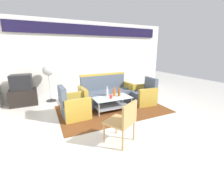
{
  "coord_description": "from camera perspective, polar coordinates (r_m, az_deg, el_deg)",
  "views": [
    {
      "loc": [
        -1.96,
        -2.92,
        1.75
      ],
      "look_at": [
        -0.16,
        0.87,
        0.65
      ],
      "focal_mm": 24.33,
      "sensor_mm": 36.0,
      "label": 1
    }
  ],
  "objects": [
    {
      "name": "cup",
      "position": [
        4.33,
        -0.39,
        -2.67
      ],
      "size": [
        0.08,
        0.08,
        0.1
      ],
      "primitive_type": "cylinder",
      "color": "red",
      "rests_on": "coffee_table"
    },
    {
      "name": "wicker_chair",
      "position": [
        2.89,
        4.35,
        -11.11
      ],
      "size": [
        0.65,
        0.65,
        0.84
      ],
      "rotation": [
        0.0,
        0.0,
        0.51
      ],
      "color": "#AD844C",
      "rests_on": "ground"
    },
    {
      "name": "armchair_left",
      "position": [
        4.18,
        -14.14,
        -6.29
      ],
      "size": [
        0.73,
        0.79,
        0.85
      ],
      "rotation": [
        0.0,
        0.0,
        -1.53
      ],
      "color": "#4C5666",
      "rests_on": "rug"
    },
    {
      "name": "wall_back",
      "position": [
        6.3,
        -7.35,
        12.08
      ],
      "size": [
        6.52,
        0.19,
        2.8
      ],
      "color": "silver",
      "rests_on": "ground"
    },
    {
      "name": "couch",
      "position": [
        5.11,
        -1.99,
        -1.62
      ],
      "size": [
        1.83,
        0.81,
        0.96
      ],
      "rotation": [
        0.0,
        0.0,
        3.18
      ],
      "color": "#4C5666",
      "rests_on": "rug"
    },
    {
      "name": "bottle_orange",
      "position": [
        4.51,
        0.84,
        -1.15
      ],
      "size": [
        0.07,
        0.07,
        0.29
      ],
      "color": "#D85919",
      "rests_on": "coffee_table"
    },
    {
      "name": "tv_stand",
      "position": [
        5.7,
        -30.25,
        -2.52
      ],
      "size": [
        0.8,
        0.5,
        0.52
      ],
      "primitive_type": "cube",
      "color": "black",
      "rests_on": "ground"
    },
    {
      "name": "pedestal_fan",
      "position": [
        5.58,
        -22.84,
        5.95
      ],
      "size": [
        0.36,
        0.36,
        1.27
      ],
      "color": "#2D2D33",
      "rests_on": "ground"
    },
    {
      "name": "coffee_table",
      "position": [
        4.48,
        0.01,
        -4.61
      ],
      "size": [
        1.1,
        0.6,
        0.4
      ],
      "color": "silver",
      "rests_on": "rug"
    },
    {
      "name": "armchair_right",
      "position": [
        5.16,
        11.71,
        -2.08
      ],
      "size": [
        0.75,
        0.8,
        0.85
      ],
      "rotation": [
        0.0,
        0.0,
        1.5
      ],
      "color": "#4C5666",
      "rests_on": "rug"
    },
    {
      "name": "rug",
      "position": [
        4.66,
        0.16,
        -7.33
      ],
      "size": [
        3.14,
        2.02,
        0.01
      ],
      "primitive_type": "cube",
      "color": "brown",
      "rests_on": "ground"
    },
    {
      "name": "ground_plane",
      "position": [
        3.93,
        7.79,
        -11.9
      ],
      "size": [
        14.0,
        14.0,
        0.0
      ],
      "primitive_type": "plane",
      "color": "beige"
    },
    {
      "name": "bottle_brown",
      "position": [
        4.52,
        2.7,
        -1.06
      ],
      "size": [
        0.08,
        0.08,
        0.3
      ],
      "color": "brown",
      "rests_on": "coffee_table"
    },
    {
      "name": "bottle_clear",
      "position": [
        4.52,
        -1.84,
        -1.03
      ],
      "size": [
        0.07,
        0.07,
        0.31
      ],
      "color": "silver",
      "rests_on": "coffee_table"
    },
    {
      "name": "television",
      "position": [
        5.59,
        -30.9,
        2.39
      ],
      "size": [
        0.62,
        0.48,
        0.48
      ],
      "rotation": [
        0.0,
        0.0,
        3.08
      ],
      "color": "black",
      "rests_on": "tv_stand"
    }
  ]
}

